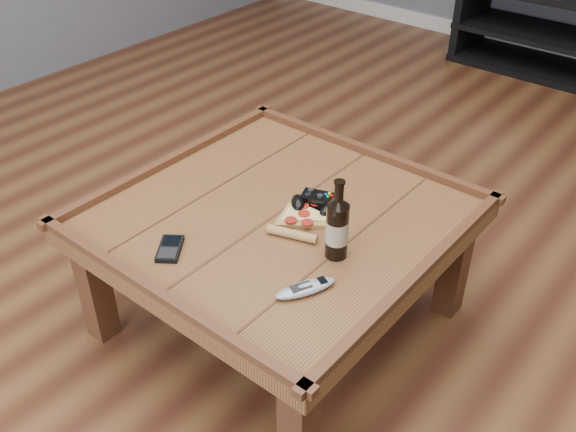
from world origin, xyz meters
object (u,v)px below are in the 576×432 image
Objects in this scene: game_controller at (315,203)px; pizza_slice at (302,219)px; media_console at (575,38)px; beer_bottle at (337,227)px; coffee_table at (278,229)px; smartphone at (170,249)px; remote_control at (306,288)px.

game_controller is 0.53× the size of pizza_slice.
beer_bottle reaches higher than media_console.
coffee_table is 0.36m from smartphone.
remote_control reaches higher than smartphone.
media_console is at bearing 73.30° from pizza_slice.
coffee_table is at bearing 170.06° from pizza_slice.
game_controller is 0.38m from remote_control.
media_console is 3.00m from remote_control.
beer_bottle is (0.26, -2.80, 0.30)m from media_console.
media_console is 2.75m from pizza_slice.
media_console is 5.73× the size of beer_bottle.
remote_control is (0.21, -0.32, -0.01)m from game_controller.
coffee_table is at bearing 168.29° from beer_bottle.
coffee_table is 6.27× the size of game_controller.
media_console is 4.50× the size of pizza_slice.
coffee_table is 2.75m from media_console.
beer_bottle reaches higher than pizza_slice.
game_controller reaches higher than pizza_slice.
beer_bottle is 0.48m from smartphone.
beer_bottle is at bearing -84.77° from media_console.
media_console reaches higher than smartphone.
beer_bottle is at bearing -11.71° from coffee_table.
coffee_table is 0.14m from game_controller.
media_console is at bearing 95.23° from beer_bottle.
media_console reaches higher than coffee_table.
pizza_slice is at bearing -101.32° from game_controller.
coffee_table is 0.37m from remote_control.
coffee_table is at bearing -90.00° from media_console.
media_console reaches higher than remote_control.
remote_control is (0.20, -0.24, 0.00)m from pizza_slice.
game_controller is at bearing -88.42° from media_console.
game_controller reaches higher than remote_control.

